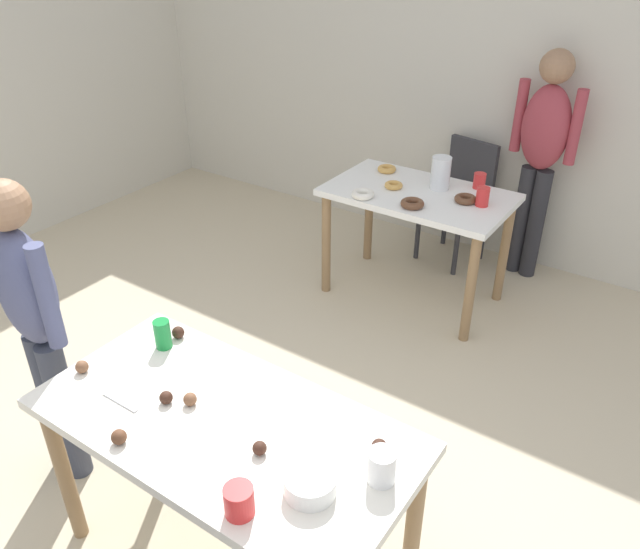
{
  "coord_description": "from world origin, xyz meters",
  "views": [
    {
      "loc": [
        1.32,
        -1.08,
        2.27
      ],
      "look_at": [
        -0.0,
        0.84,
        0.9
      ],
      "focal_mm": 35.06,
      "sensor_mm": 36.0,
      "label": 1
    }
  ],
  "objects": [
    {
      "name": "cake_ball_4",
      "position": [
        0.34,
        0.0,
        0.77
      ],
      "size": [
        0.05,
        0.05,
        0.05
      ],
      "primitive_type": "sphere",
      "color": "#3D2319",
      "rests_on": "dining_table_near"
    },
    {
      "name": "ground_plane",
      "position": [
        0.0,
        0.0,
        0.0
      ],
      "size": [
        6.4,
        6.4,
        0.0
      ],
      "primitive_type": "plane",
      "color": "beige"
    },
    {
      "name": "donut_far_3",
      "position": [
        -0.37,
        2.21,
        0.77
      ],
      "size": [
        0.11,
        0.11,
        0.03
      ],
      "primitive_type": "torus",
      "color": "gold",
      "rests_on": "dining_table_far"
    },
    {
      "name": "cup_far_0",
      "position": [
        0.19,
        2.26,
        0.81
      ],
      "size": [
        0.08,
        0.08,
        0.11
      ],
      "primitive_type": "cylinder",
      "color": "red",
      "rests_on": "dining_table_far"
    },
    {
      "name": "person_girl_near",
      "position": [
        -0.82,
        -0.01,
        0.85
      ],
      "size": [
        0.46,
        0.25,
        1.43
      ],
      "color": "#383D4C",
      "rests_on": "ground_plane"
    },
    {
      "name": "dining_table_far",
      "position": [
        -0.21,
        2.24,
        0.64
      ],
      "size": [
        1.13,
        0.68,
        0.75
      ],
      "color": "white",
      "rests_on": "ground_plane"
    },
    {
      "name": "cake_ball_7",
      "position": [
        0.65,
        0.22,
        0.78
      ],
      "size": [
        0.05,
        0.05,
        0.05
      ],
      "primitive_type": "sphere",
      "color": "#3D2319",
      "rests_on": "dining_table_near"
    },
    {
      "name": "cup_near_0",
      "position": [
        0.71,
        0.13,
        0.81
      ],
      "size": [
        0.09,
        0.09,
        0.11
      ],
      "primitive_type": "cylinder",
      "color": "white",
      "rests_on": "dining_table_near"
    },
    {
      "name": "chair_far_table",
      "position": [
        -0.2,
        2.93,
        0.5
      ],
      "size": [
        0.47,
        0.47,
        0.87
      ],
      "color": "#2D2D33",
      "rests_on": "ground_plane"
    },
    {
      "name": "pitcher_far",
      "position": [
        -0.13,
        2.36,
        0.85
      ],
      "size": [
        0.12,
        0.12,
        0.21
      ],
      "primitive_type": "cylinder",
      "color": "white",
      "rests_on": "dining_table_far"
    },
    {
      "name": "cup_near_1",
      "position": [
        0.44,
        -0.21,
        0.8
      ],
      "size": [
        0.09,
        0.09,
        0.1
      ],
      "primitive_type": "cylinder",
      "color": "red",
      "rests_on": "dining_table_near"
    },
    {
      "name": "cake_ball_0",
      "position": [
        -0.33,
        0.3,
        0.78
      ],
      "size": [
        0.05,
        0.05,
        0.05
      ],
      "primitive_type": "sphere",
      "color": "#3D2319",
      "rests_on": "dining_table_near"
    },
    {
      "name": "cake_ball_6",
      "position": [
        -0.07,
        -0.22,
        0.78
      ],
      "size": [
        0.05,
        0.05,
        0.05
      ],
      "primitive_type": "sphere",
      "color": "brown",
      "rests_on": "dining_table_near"
    },
    {
      "name": "cake_ball_5",
      "position": [
        -0.09,
        0.0,
        0.77
      ],
      "size": [
        0.05,
        0.05,
        0.05
      ],
      "primitive_type": "sphere",
      "color": "#3D2319",
      "rests_on": "dining_table_near"
    },
    {
      "name": "person_adult_far",
      "position": [
        0.3,
        2.97,
        0.93
      ],
      "size": [
        0.46,
        0.25,
        1.55
      ],
      "color": "#28282D",
      "rests_on": "ground_plane"
    },
    {
      "name": "donut_far_1",
      "position": [
        -0.45,
        1.97,
        0.77
      ],
      "size": [
        0.14,
        0.14,
        0.04
      ],
      "primitive_type": "torus",
      "color": "white",
      "rests_on": "dining_table_far"
    },
    {
      "name": "fork_near",
      "position": [
        -0.22,
        -0.09,
        0.75
      ],
      "size": [
        0.17,
        0.02,
        0.01
      ],
      "primitive_type": "cube",
      "color": "silver",
      "rests_on": "dining_table_near"
    },
    {
      "name": "dining_table_near",
      "position": [
        0.14,
        0.04,
        0.65
      ],
      "size": [
        1.36,
        0.68,
        0.75
      ],
      "color": "silver",
      "rests_on": "ground_plane"
    },
    {
      "name": "soda_can",
      "position": [
        -0.34,
        0.23,
        0.81
      ],
      "size": [
        0.07,
        0.07,
        0.12
      ],
      "primitive_type": "cylinder",
      "color": "#198438",
      "rests_on": "dining_table_near"
    },
    {
      "name": "wall_back",
      "position": [
        0.0,
        3.2,
        1.3
      ],
      "size": [
        6.4,
        0.1,
        2.6
      ],
      "primitive_type": "cube",
      "color": "beige",
      "rests_on": "ground_plane"
    },
    {
      "name": "mixing_bowl",
      "position": [
        0.56,
        -0.03,
        0.78
      ],
      "size": [
        0.16,
        0.16,
        0.07
      ],
      "primitive_type": "cylinder",
      "color": "white",
      "rests_on": "dining_table_near"
    },
    {
      "name": "cake_ball_3",
      "position": [
        -0.01,
        0.04,
        0.77
      ],
      "size": [
        0.05,
        0.05,
        0.05
      ],
      "primitive_type": "sphere",
      "color": "brown",
      "rests_on": "dining_table_near"
    },
    {
      "name": "cake_ball_1",
      "position": [
        -0.48,
        -0.06,
        0.77
      ],
      "size": [
        0.05,
        0.05,
        0.05
      ],
      "primitive_type": "sphere",
      "color": "brown",
      "rests_on": "dining_table_near"
    },
    {
      "name": "donut_far_2",
      "position": [
        -0.54,
        2.43,
        0.77
      ],
      "size": [
        0.12,
        0.12,
        0.04
      ],
      "primitive_type": "torus",
      "color": "gold",
      "rests_on": "dining_table_far"
    },
    {
      "name": "donut_far_0",
      "position": [
        -0.14,
        2.01,
        0.77
      ],
      "size": [
        0.14,
        0.14,
        0.04
      ],
      "primitive_type": "torus",
      "color": "brown",
      "rests_on": "dining_table_far"
    },
    {
      "name": "cup_far_1",
      "position": [
        0.07,
        2.51,
        0.8
      ],
      "size": [
        0.08,
        0.08,
        0.1
      ],
      "primitive_type": "cylinder",
      "color": "red",
      "rests_on": "dining_table_far"
    },
    {
      "name": "donut_far_4",
      "position": [
        0.09,
        2.26,
        0.77
      ],
      "size": [
        0.13,
        0.13,
        0.04
      ],
      "primitive_type": "torus",
      "color": "brown",
      "rests_on": "dining_table_far"
    }
  ]
}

